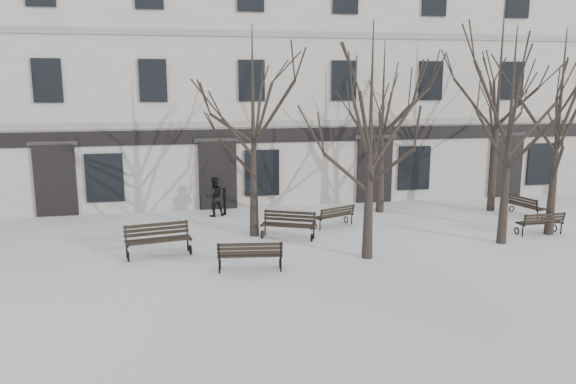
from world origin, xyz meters
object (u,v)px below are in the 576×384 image
object	(u,v)px
bench_1	(250,254)
bench_0	(158,239)
tree_1	(371,113)
tree_2	(511,111)
tree_3	(560,108)
bench_2	(541,222)
bench_3	(288,224)
bench_4	(334,215)
bench_5	(524,205)

from	to	relation	value
bench_1	bench_0	bearing A→B (deg)	-30.81
tree_1	tree_2	distance (m)	5.03
tree_3	bench_2	world-z (taller)	tree_3
tree_2	bench_1	distance (m)	9.63
tree_3	bench_3	xyz separation A→B (m)	(-9.23, 1.31, -3.95)
bench_2	bench_4	bearing A→B (deg)	-21.77
bench_3	bench_5	bearing A→B (deg)	32.00
tree_1	tree_3	world-z (taller)	tree_3
tree_1	bench_3	bearing A→B (deg)	126.37
tree_2	bench_2	world-z (taller)	tree_2
bench_1	tree_2	bearing A→B (deg)	-164.86
tree_1	bench_4	size ratio (longest dim) A/B	4.20
bench_3	tree_3	bearing A→B (deg)	16.67
tree_3	bench_4	bearing A→B (deg)	161.00
bench_1	bench_3	size ratio (longest dim) A/B	0.99
bench_4	bench_2	bearing A→B (deg)	136.45
tree_3	bench_0	distance (m)	14.17
tree_1	bench_0	world-z (taller)	tree_1
bench_1	bench_2	size ratio (longest dim) A/B	1.14
tree_1	bench_3	size ratio (longest dim) A/B	3.67
bench_1	bench_5	bearing A→B (deg)	-151.84
tree_3	bench_2	distance (m)	4.02
tree_2	bench_0	size ratio (longest dim) A/B	3.39
tree_3	bench_0	world-z (taller)	tree_3
bench_0	bench_4	size ratio (longest dim) A/B	1.24
tree_2	bench_3	bearing A→B (deg)	163.93
tree_2	bench_5	distance (m)	5.94
bench_1	bench_4	distance (m)	5.78
bench_1	bench_4	world-z (taller)	bench_1
tree_3	bench_4	world-z (taller)	tree_3
bench_1	bench_5	distance (m)	12.52
bench_0	bench_1	distance (m)	3.33
tree_3	tree_1	bearing A→B (deg)	-169.56
tree_3	bench_5	size ratio (longest dim) A/B	3.95
tree_2	bench_4	bearing A→B (deg)	147.25
tree_1	tree_3	bearing A→B (deg)	10.44
bench_2	bench_3	distance (m)	8.98
tree_2	bench_0	distance (m)	12.00
tree_2	bench_5	size ratio (longest dim) A/B	3.93
tree_1	bench_5	size ratio (longest dim) A/B	3.94
bench_0	bench_4	bearing A→B (deg)	10.09
bench_4	bench_5	bearing A→B (deg)	156.95
tree_2	bench_2	size ratio (longest dim) A/B	4.25
bench_0	tree_1	bearing A→B (deg)	-23.30
bench_2	tree_3	bearing A→B (deg)	178.38
bench_0	bench_2	world-z (taller)	bench_0
bench_5	bench_4	bearing A→B (deg)	77.31
tree_1	bench_1	bearing A→B (deg)	-171.47
bench_1	bench_4	bearing A→B (deg)	-123.37
tree_2	bench_0	bearing A→B (deg)	175.76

